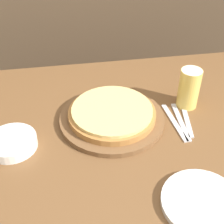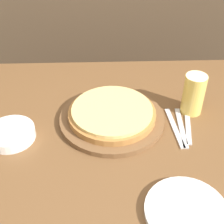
{
  "view_description": "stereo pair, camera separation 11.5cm",
  "coord_description": "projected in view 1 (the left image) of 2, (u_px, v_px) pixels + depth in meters",
  "views": [
    {
      "loc": [
        -0.21,
        -0.82,
        1.51
      ],
      "look_at": [
        -0.06,
        0.06,
        0.8
      ],
      "focal_mm": 50.0,
      "sensor_mm": 36.0,
      "label": 1
    },
    {
      "loc": [
        -0.1,
        -0.83,
        1.51
      ],
      "look_at": [
        -0.06,
        0.06,
        0.8
      ],
      "focal_mm": 50.0,
      "sensor_mm": 36.0,
      "label": 2
    }
  ],
  "objects": [
    {
      "name": "dining_table",
      "position": [
        129.0,
        194.0,
        1.37
      ],
      "size": [
        1.56,
        1.02,
        0.76
      ],
      "color": "brown",
      "rests_on": "ground_plane"
    },
    {
      "name": "pizza_on_board",
      "position": [
        112.0,
        115.0,
        1.16
      ],
      "size": [
        0.39,
        0.39,
        0.06
      ],
      "color": "brown",
      "rests_on": "dining_table"
    },
    {
      "name": "beer_glass",
      "position": [
        189.0,
        87.0,
        1.2
      ],
      "size": [
        0.08,
        0.08,
        0.16
      ],
      "color": "#E5C65B",
      "rests_on": "dining_table"
    },
    {
      "name": "dinner_plate",
      "position": [
        202.0,
        203.0,
        0.88
      ],
      "size": [
        0.23,
        0.23,
        0.02
      ],
      "color": "silver",
      "rests_on": "dining_table"
    },
    {
      "name": "side_bowl",
      "position": [
        12.0,
        143.0,
        1.05
      ],
      "size": [
        0.17,
        0.17,
        0.04
      ],
      "color": "silver",
      "rests_on": "dining_table"
    },
    {
      "name": "fork",
      "position": [
        174.0,
        122.0,
        1.16
      ],
      "size": [
        0.04,
        0.22,
        0.0
      ],
      "color": "silver",
      "rests_on": "dining_table"
    },
    {
      "name": "dinner_knife",
      "position": [
        181.0,
        122.0,
        1.17
      ],
      "size": [
        0.03,
        0.22,
        0.0
      ],
      "color": "silver",
      "rests_on": "dining_table"
    },
    {
      "name": "spoon",
      "position": [
        187.0,
        121.0,
        1.17
      ],
      "size": [
        0.05,
        0.19,
        0.0
      ],
      "color": "silver",
      "rests_on": "dining_table"
    }
  ]
}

